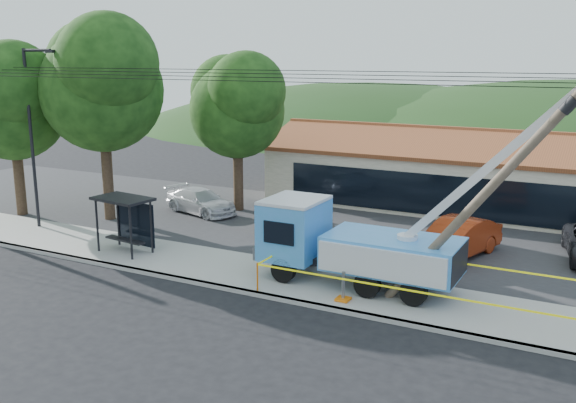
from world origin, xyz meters
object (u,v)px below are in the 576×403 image
(car_silver, at_px, (280,228))
(car_white, at_px, (201,215))
(utility_truck, at_px, (353,242))
(bus_shelter, at_px, (126,211))
(car_red, at_px, (455,259))
(leaning_pole, at_px, (492,186))

(car_silver, bearing_deg, car_white, 159.30)
(utility_truck, distance_m, car_white, 13.69)
(utility_truck, distance_m, bus_shelter, 10.45)
(car_silver, xyz_separation_m, car_white, (-5.21, 0.38, 0.00))
(utility_truck, relative_size, car_red, 2.36)
(leaning_pole, xyz_separation_m, car_white, (-16.85, 7.40, -4.56))
(leaning_pole, bearing_deg, bus_shelter, -179.70)
(utility_truck, bearing_deg, car_silver, 136.16)
(leaning_pole, bearing_deg, car_silver, 148.89)
(bus_shelter, bearing_deg, leaning_pole, 7.14)
(bus_shelter, height_order, car_white, bus_shelter)
(leaning_pole, height_order, bus_shelter, leaning_pole)
(leaning_pole, distance_m, car_silver, 14.33)
(bus_shelter, xyz_separation_m, car_red, (13.08, 6.09, -1.96))
(bus_shelter, relative_size, car_red, 0.54)
(utility_truck, height_order, car_red, utility_truck)
(leaning_pole, relative_size, car_red, 1.64)
(utility_truck, xyz_separation_m, car_white, (-11.80, 6.71, -1.78))
(leaning_pole, relative_size, car_white, 1.76)
(utility_truck, xyz_separation_m, bus_shelter, (-10.42, -0.78, 0.17))
(bus_shelter, height_order, car_red, bus_shelter)
(leaning_pole, distance_m, bus_shelter, 15.69)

